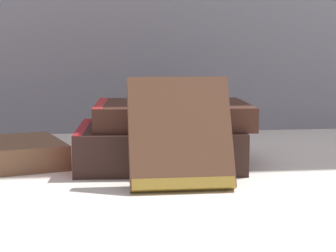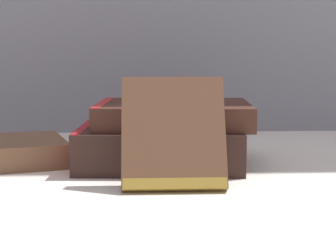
{
  "view_description": "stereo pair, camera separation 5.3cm",
  "coord_description": "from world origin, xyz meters",
  "px_view_note": "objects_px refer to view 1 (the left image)",
  "views": [
    {
      "loc": [
        -0.03,
        -0.68,
        0.15
      ],
      "look_at": [
        0.06,
        0.03,
        0.06
      ],
      "focal_mm": 60.0,
      "sensor_mm": 36.0,
      "label": 1
    },
    {
      "loc": [
        0.02,
        -0.69,
        0.15
      ],
      "look_at": [
        0.06,
        0.03,
        0.06
      ],
      "focal_mm": 60.0,
      "sensor_mm": 36.0,
      "label": 2
    }
  ],
  "objects_px": {
    "book_flat_bottom": "(154,145)",
    "book_leaning_front": "(180,137)",
    "book_flat_top": "(168,114)",
    "pocket_watch": "(194,101)",
    "reading_glasses": "(97,148)"
  },
  "relations": [
    {
      "from": "book_flat_bottom",
      "to": "book_leaning_front",
      "type": "bearing_deg",
      "value": -79.28
    },
    {
      "from": "book_flat_bottom",
      "to": "book_flat_top",
      "type": "relative_size",
      "value": 1.05
    },
    {
      "from": "book_flat_bottom",
      "to": "pocket_watch",
      "type": "distance_m",
      "value": 0.08
    },
    {
      "from": "pocket_watch",
      "to": "book_flat_bottom",
      "type": "bearing_deg",
      "value": 179.36
    },
    {
      "from": "book_flat_top",
      "to": "pocket_watch",
      "type": "xyz_separation_m",
      "value": [
        0.04,
        -0.0,
        0.02
      ]
    },
    {
      "from": "book_flat_bottom",
      "to": "pocket_watch",
      "type": "bearing_deg",
      "value": 3.02
    },
    {
      "from": "book_leaning_front",
      "to": "reading_glasses",
      "type": "height_order",
      "value": "book_leaning_front"
    },
    {
      "from": "book_flat_top",
      "to": "book_leaning_front",
      "type": "height_order",
      "value": "book_leaning_front"
    },
    {
      "from": "book_flat_bottom",
      "to": "book_flat_top",
      "type": "height_order",
      "value": "book_flat_top"
    },
    {
      "from": "book_leaning_front",
      "to": "reading_glasses",
      "type": "relative_size",
      "value": 1.16
    },
    {
      "from": "book_leaning_front",
      "to": "pocket_watch",
      "type": "xyz_separation_m",
      "value": [
        0.04,
        0.13,
        0.03
      ]
    },
    {
      "from": "book_flat_bottom",
      "to": "book_leaning_front",
      "type": "relative_size",
      "value": 1.81
    },
    {
      "from": "book_flat_bottom",
      "to": "book_flat_top",
      "type": "bearing_deg",
      "value": 14.6
    },
    {
      "from": "book_leaning_front",
      "to": "book_flat_bottom",
      "type": "bearing_deg",
      "value": 97.07
    },
    {
      "from": "reading_glasses",
      "to": "book_flat_bottom",
      "type": "bearing_deg",
      "value": -50.38
    }
  ]
}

